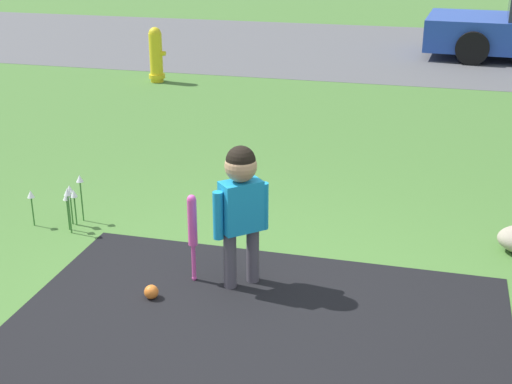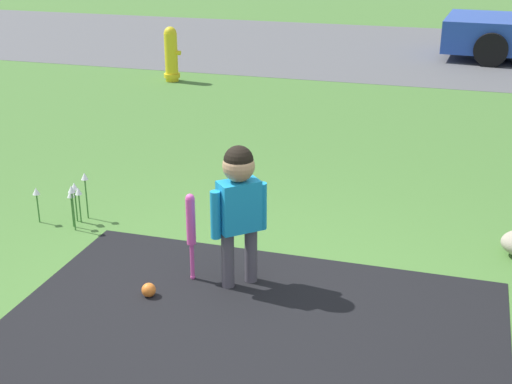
% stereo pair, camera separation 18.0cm
% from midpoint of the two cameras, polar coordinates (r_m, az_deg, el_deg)
% --- Properties ---
extents(ground_plane, '(60.00, 60.00, 0.00)m').
position_cam_midpoint_polar(ground_plane, '(4.63, -0.90, -10.40)').
color(ground_plane, '#477533').
extents(street_strip, '(40.00, 6.00, 0.01)m').
position_cam_midpoint_polar(street_strip, '(14.04, 10.26, 11.14)').
color(street_strip, '#59595B').
rests_on(street_strip, ground).
extents(child, '(0.32, 0.31, 1.02)m').
position_cam_midpoint_polar(child, '(4.79, -2.28, -0.40)').
color(child, '#4C4751').
rests_on(child, ground).
extents(baseball_bat, '(0.07, 0.07, 0.66)m').
position_cam_midpoint_polar(baseball_bat, '(4.96, -6.15, -2.71)').
color(baseball_bat, '#E54CA5').
rests_on(baseball_bat, ground).
extents(sports_ball, '(0.10, 0.10, 0.10)m').
position_cam_midpoint_polar(sports_ball, '(4.94, -9.42, -7.90)').
color(sports_ball, orange).
rests_on(sports_ball, ground).
extents(fire_hydrant, '(0.28, 0.25, 0.83)m').
position_cam_midpoint_polar(fire_hydrant, '(11.18, -8.47, 10.75)').
color(fire_hydrant, yellow).
rests_on(fire_hydrant, ground).
extents(flower_bed, '(0.43, 0.31, 0.41)m').
position_cam_midpoint_polar(flower_bed, '(6.08, -15.85, -0.12)').
color(flower_bed, '#38702D').
rests_on(flower_bed, ground).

